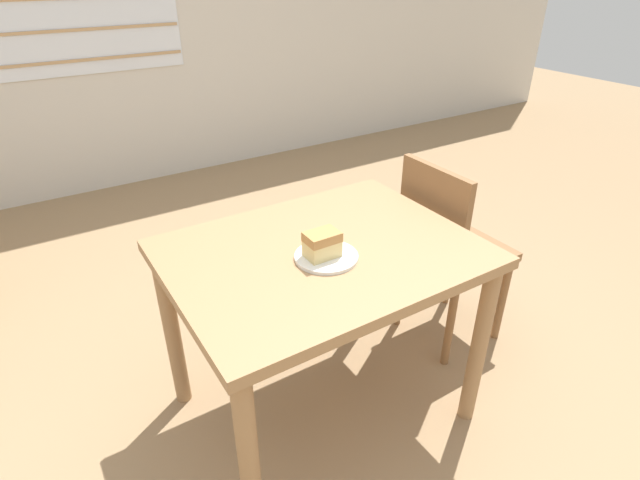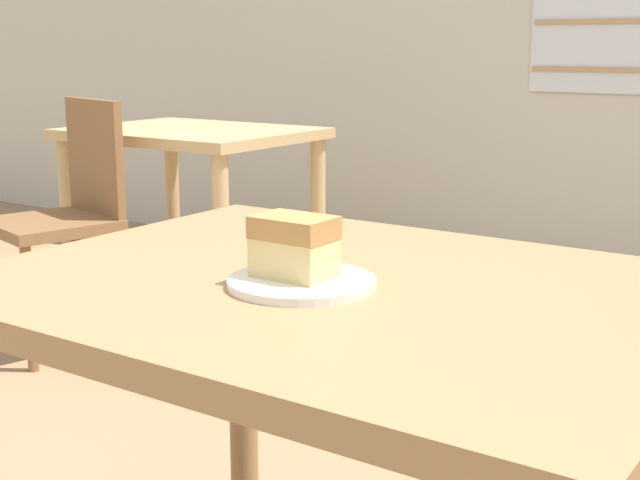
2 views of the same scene
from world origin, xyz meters
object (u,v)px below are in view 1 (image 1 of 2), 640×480
object	(u,v)px
dining_table_near	(323,276)
chair_near_window	(448,247)
plate	(326,257)
cake_slice	(322,244)

from	to	relation	value
dining_table_near	chair_near_window	xyz separation A→B (m)	(0.70, 0.08, -0.14)
chair_near_window	plate	bearing A→B (deg)	100.89
chair_near_window	cake_slice	world-z (taller)	chair_near_window
plate	cake_slice	bearing A→B (deg)	169.03
chair_near_window	plate	size ratio (longest dim) A/B	4.26
dining_table_near	chair_near_window	world-z (taller)	chair_near_window
plate	dining_table_near	bearing A→B (deg)	68.66
plate	cake_slice	xyz separation A→B (m)	(-0.01, 0.00, 0.05)
cake_slice	plate	bearing A→B (deg)	-10.97
chair_near_window	plate	world-z (taller)	chair_near_window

